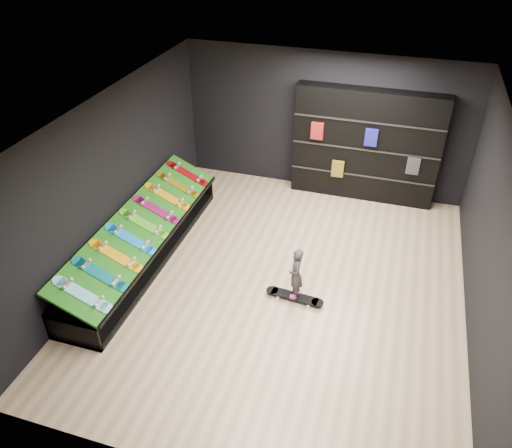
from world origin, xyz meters
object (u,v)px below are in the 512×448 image
(display_rack, at_px, (144,245))
(floor_skateboard, at_px, (294,298))
(back_shelving, at_px, (366,146))
(child, at_px, (295,283))

(display_rack, bearing_deg, floor_skateboard, -6.54)
(back_shelving, xyz_separation_m, floor_skateboard, (-0.59, -3.65, -1.14))
(display_rack, height_order, back_shelving, back_shelving)
(display_rack, xyz_separation_m, child, (2.87, -0.33, 0.12))
(child, bearing_deg, display_rack, -112.86)
(display_rack, height_order, child, child)
(back_shelving, height_order, child, back_shelving)
(back_shelving, relative_size, child, 5.36)
(display_rack, relative_size, child, 8.12)
(floor_skateboard, xyz_separation_m, child, (0.00, 0.00, 0.32))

